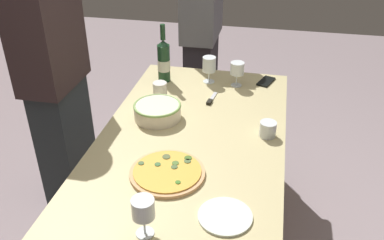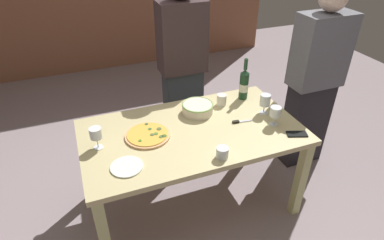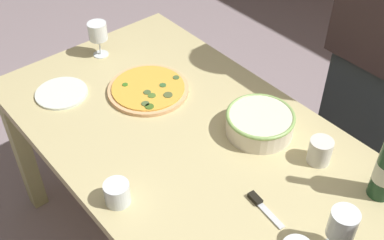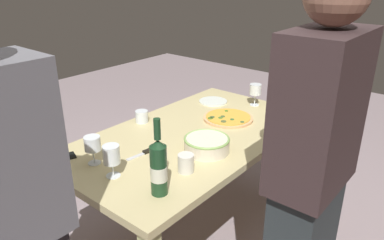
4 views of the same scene
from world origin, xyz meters
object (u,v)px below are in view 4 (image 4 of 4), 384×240
object	(u,v)px
serving_bowl	(207,144)
person_guest_left	(310,177)
cup_amber	(142,116)
pizza_knife	(143,153)
wine_glass_far_left	(93,145)
side_plate	(213,101)
cell_phone	(61,158)
pizza	(228,118)
wine_bottle	(159,167)
wine_glass_by_bottle	(255,90)
wine_glass_near_pizza	(111,155)
cup_ceramic	(186,163)
dining_table	(192,147)

from	to	relation	value
serving_bowl	person_guest_left	world-z (taller)	person_guest_left
cup_amber	pizza_knife	distance (m)	0.45
wine_glass_far_left	side_plate	distance (m)	1.13
wine_glass_far_left	cell_phone	world-z (taller)	wine_glass_far_left
pizza	pizza_knife	bearing A→B (deg)	-5.93
cell_phone	wine_bottle	bearing A→B (deg)	-150.90
wine_glass_by_bottle	person_guest_left	bearing A→B (deg)	41.62
cell_phone	pizza_knife	world-z (taller)	pizza_knife
wine_glass_near_pizza	cup_ceramic	xyz separation A→B (m)	(-0.26, 0.24, -0.07)
wine_glass_by_bottle	side_plate	world-z (taller)	wine_glass_by_bottle
wine_bottle	person_guest_left	world-z (taller)	person_guest_left
wine_bottle	cup_amber	bearing A→B (deg)	-127.74
dining_table	wine_glass_by_bottle	world-z (taller)	wine_glass_by_bottle
cell_phone	person_guest_left	size ratio (longest dim) A/B	0.08
cup_ceramic	pizza	bearing A→B (deg)	-162.11
wine_glass_near_pizza	cell_phone	bearing A→B (deg)	-79.36
side_plate	wine_glass_near_pizza	bearing A→B (deg)	12.68
wine_bottle	cup_amber	size ratio (longest dim) A/B	4.37
person_guest_left	side_plate	bearing A→B (deg)	-20.24
cup_amber	person_guest_left	distance (m)	1.20
side_plate	person_guest_left	size ratio (longest dim) A/B	0.12
wine_glass_far_left	cup_amber	bearing A→B (deg)	-158.14
serving_bowl	cup_amber	xyz separation A→B (m)	(-0.06, -0.57, -0.01)
serving_bowl	person_guest_left	bearing A→B (deg)	81.36
cup_ceramic	cell_phone	world-z (taller)	cup_ceramic
wine_glass_far_left	side_plate	world-z (taller)	wine_glass_far_left
wine_glass_by_bottle	person_guest_left	distance (m)	1.19
dining_table	cup_ceramic	distance (m)	0.47
wine_bottle	pizza	bearing A→B (deg)	-164.29
wine_bottle	wine_glass_far_left	world-z (taller)	wine_bottle
pizza	cell_phone	size ratio (longest dim) A/B	2.25
cell_phone	dining_table	bearing A→B (deg)	-95.82
side_plate	wine_glass_far_left	bearing A→B (deg)	4.37
serving_bowl	cup_ceramic	world-z (taller)	cup_ceramic
cup_ceramic	wine_glass_near_pizza	bearing A→B (deg)	-43.01
cup_amber	side_plate	xyz separation A→B (m)	(-0.60, 0.13, -0.03)
wine_glass_far_left	pizza_knife	xyz separation A→B (m)	(-0.22, 0.12, -0.10)
pizza	pizza_knife	xyz separation A→B (m)	(0.70, -0.07, -0.00)
wine_glass_by_bottle	cell_phone	xyz separation A→B (m)	(1.35, -0.36, -0.11)
wine_glass_far_left	cell_phone	bearing A→B (deg)	-64.54
cup_amber	person_guest_left	bearing A→B (deg)	82.74
wine_bottle	cell_phone	xyz separation A→B (m)	(0.10, -0.62, -0.13)
person_guest_left	wine_glass_far_left	bearing A→B (deg)	36.23
person_guest_left	wine_bottle	bearing A→B (deg)	48.99
side_plate	cup_amber	bearing A→B (deg)	-11.86
wine_glass_far_left	dining_table	bearing A→B (deg)	165.95
wine_glass_by_bottle	dining_table	bearing A→B (deg)	-2.87
wine_glass_by_bottle	cup_ceramic	bearing A→B (deg)	12.48
cup_ceramic	cell_phone	bearing A→B (deg)	-61.21
dining_table	serving_bowl	world-z (taller)	serving_bowl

